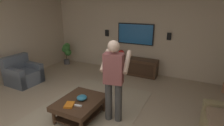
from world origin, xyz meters
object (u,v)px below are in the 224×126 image
object	(u,v)px
book	(69,105)
vase_round	(121,53)
tv	(135,34)
coffee_table	(80,105)
wall_speaker_left	(169,36)
bowl	(82,98)
wall_speaker_right	(107,33)
media_console	(132,66)
remote_white	(78,106)
potted_plant_short	(67,50)
armchair	(23,74)
person_standing	(114,77)

from	to	relation	value
book	vase_round	world-z (taller)	vase_round
vase_round	tv	bearing A→B (deg)	-62.76
coffee_table	wall_speaker_left	bearing A→B (deg)	-20.22
tv	bowl	size ratio (longest dim) A/B	5.83
book	vase_round	distance (m)	3.14
wall_speaker_right	media_console	bearing A→B (deg)	-103.36
media_console	bowl	xyz separation A→B (m)	(-2.79, 0.02, 0.17)
tv	bowl	xyz separation A→B (m)	(-3.03, 0.02, -0.86)
wall_speaker_left	wall_speaker_right	world-z (taller)	wall_speaker_left
remote_white	book	size ratio (longest dim) A/B	0.68
bowl	wall_speaker_right	world-z (taller)	wall_speaker_right
media_console	vase_round	size ratio (longest dim) A/B	7.73
media_console	potted_plant_short	distance (m)	2.64
coffee_table	remote_white	world-z (taller)	remote_white
armchair	coffee_table	world-z (taller)	armchair
bowl	person_standing	bearing A→B (deg)	-71.05
bowl	book	bearing A→B (deg)	164.52
remote_white	wall_speaker_right	world-z (taller)	wall_speaker_right
armchair	bowl	bearing A→B (deg)	-12.46
media_console	book	size ratio (longest dim) A/B	7.73
vase_round	armchair	bearing A→B (deg)	135.26
wall_speaker_left	remote_white	bearing A→B (deg)	162.64
coffee_table	bowl	bearing A→B (deg)	-40.75
potted_plant_short	vase_round	xyz separation A→B (m)	(0.19, -2.21, 0.11)
coffee_table	potted_plant_short	xyz separation A→B (m)	(2.67, 2.57, 0.26)
coffee_table	vase_round	world-z (taller)	vase_round
armchair	remote_white	size ratio (longest dim) A/B	5.50
tv	bowl	distance (m)	3.15
potted_plant_short	vase_round	bearing A→B (deg)	-85.00
wall_speaker_left	book	bearing A→B (deg)	160.45
media_console	tv	world-z (taller)	tv
media_console	armchair	bearing A→B (deg)	-50.02
coffee_table	book	bearing A→B (deg)	168.88
wall_speaker_left	tv	bearing A→B (deg)	90.70
coffee_table	media_console	world-z (taller)	media_console
armchair	book	xyz separation A→B (m)	(-0.91, -2.49, 0.14)
wall_speaker_left	armchair	bearing A→B (deg)	123.46
person_standing	potted_plant_short	xyz separation A→B (m)	(2.42, 3.21, -0.38)
person_standing	wall_speaker_left	xyz separation A→B (m)	(2.84, -0.49, 0.38)
coffee_table	book	xyz separation A→B (m)	(-0.26, 0.05, 0.12)
book	wall_speaker_left	world-z (taller)	wall_speaker_left
remote_white	vase_round	world-z (taller)	vase_round
media_console	wall_speaker_left	size ratio (longest dim) A/B	7.73
armchair	book	world-z (taller)	armchair
tv	book	bearing A→B (deg)	-1.82
armchair	wall_speaker_left	world-z (taller)	wall_speaker_left
remote_white	vase_round	xyz separation A→B (m)	(3.06, 0.46, 0.25)
bowl	wall_speaker_left	size ratio (longest dim) A/B	0.95
book	wall_speaker_left	size ratio (longest dim) A/B	1.00
bowl	remote_white	distance (m)	0.25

